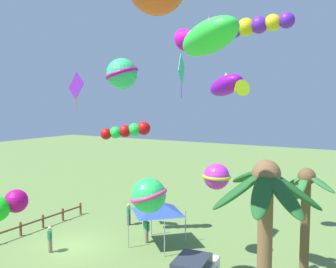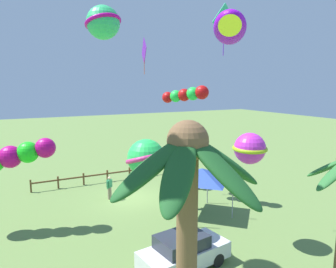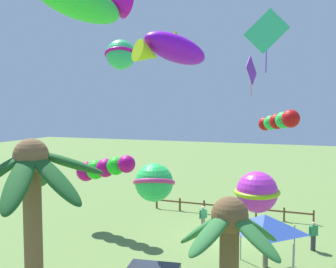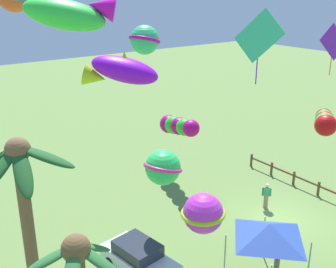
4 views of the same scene
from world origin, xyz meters
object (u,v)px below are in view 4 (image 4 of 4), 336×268
at_px(kite_fish_5, 121,71).
at_px(kite_diamond_7, 333,43).
at_px(kite_diamond_0, 259,37).
at_px(festival_tent, 269,231).
at_px(kite_fish_6, 70,13).
at_px(spectator_0, 278,256).
at_px(kite_ball_1, 163,167).
at_px(kite_ball_10, 203,213).
at_px(kite_ball_3, 145,40).
at_px(parked_car_0, 139,258).
at_px(spectator_2, 266,196).
at_px(kite_tube_2, 325,121).
at_px(kite_tube_9, 178,126).
at_px(palm_tree_1, 21,179).

distance_m(kite_fish_5, kite_diamond_7, 10.94).
bearing_deg(kite_diamond_0, kite_diamond_7, -77.78).
bearing_deg(kite_diamond_7, festival_tent, 105.08).
relative_size(kite_fish_6, kite_diamond_7, 1.56).
relative_size(spectator_0, kite_ball_1, 0.67).
distance_m(festival_tent, kite_fish_6, 12.26).
bearing_deg(kite_ball_10, kite_ball_3, -15.58).
relative_size(parked_car_0, spectator_0, 2.58).
height_order(spectator_2, kite_ball_3, kite_ball_3).
bearing_deg(kite_tube_2, kite_diamond_0, 85.98).
distance_m(kite_tube_2, kite_diamond_7, 4.37).
bearing_deg(kite_tube_9, palm_tree_1, 110.36).
height_order(spectator_0, festival_tent, festival_tent).
height_order(kite_diamond_0, kite_diamond_7, kite_diamond_0).
distance_m(kite_tube_2, kite_fish_6, 11.36).
xyz_separation_m(parked_car_0, kite_ball_1, (0.85, -1.97, 3.74)).
height_order(kite_ball_3, kite_tube_9, kite_ball_3).
distance_m(kite_diamond_0, kite_tube_2, 5.64).
relative_size(spectator_0, kite_ball_10, 0.76).
xyz_separation_m(kite_fish_5, kite_tube_9, (7.66, -8.50, -5.77)).
distance_m(festival_tent, kite_ball_3, 10.19).
distance_m(kite_ball_1, kite_tube_2, 7.46).
height_order(kite_diamond_0, kite_ball_3, kite_diamond_0).
height_order(palm_tree_1, kite_ball_1, palm_tree_1).
bearing_deg(palm_tree_1, kite_diamond_0, -131.71).
bearing_deg(kite_tube_2, kite_ball_10, 87.25).
relative_size(palm_tree_1, kite_diamond_7, 2.79).
relative_size(palm_tree_1, kite_tube_2, 2.42).
distance_m(parked_car_0, festival_tent, 5.98).
bearing_deg(palm_tree_1, kite_diamond_7, -108.49).
bearing_deg(kite_fish_5, kite_diamond_0, -124.25).
distance_m(spectator_2, festival_tent, 6.71).
height_order(festival_tent, kite_tube_9, kite_tube_9).
bearing_deg(kite_fish_5, festival_tent, -115.03).
bearing_deg(spectator_2, kite_diamond_0, 123.33).
distance_m(kite_ball_1, kite_ball_3, 5.96).
xyz_separation_m(spectator_2, kite_ball_10, (-4.30, 8.85, 3.96)).
bearing_deg(palm_tree_1, kite_fish_5, -139.63).
bearing_deg(kite_fish_5, parked_car_0, -47.77).
bearing_deg(palm_tree_1, kite_ball_1, -103.39).
height_order(kite_diamond_7, kite_tube_9, kite_diamond_7).
distance_m(festival_tent, kite_tube_2, 5.31).
bearing_deg(kite_ball_3, kite_ball_1, 172.48).
height_order(parked_car_0, spectator_0, spectator_0).
bearing_deg(kite_diamond_0, spectator_0, -87.73).
relative_size(parked_car_0, kite_diamond_0, 1.57).
distance_m(festival_tent, kite_diamond_7, 9.32).
height_order(spectator_0, kite_tube_9, kite_tube_9).
distance_m(kite_ball_1, kite_fish_6, 7.97).
distance_m(kite_diamond_0, kite_ball_1, 7.93).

